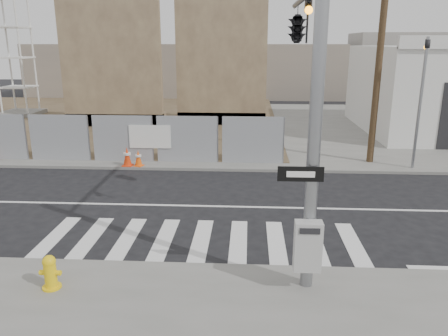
# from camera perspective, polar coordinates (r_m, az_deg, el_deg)

# --- Properties ---
(ground) EXTENTS (100.00, 100.00, 0.00)m
(ground) POSITION_cam_1_polar(r_m,az_deg,el_deg) (14.15, -1.90, -5.02)
(ground) COLOR black
(ground) RESTS_ON ground
(sidewalk_far) EXTENTS (50.00, 20.00, 0.12)m
(sidewalk_far) POSITION_cam_1_polar(r_m,az_deg,el_deg) (27.64, 0.71, 5.53)
(sidewalk_far) COLOR slate
(sidewalk_far) RESTS_ON ground
(signal_pole) EXTENTS (0.96, 5.87, 7.00)m
(signal_pole) POSITION_cam_1_polar(r_m,az_deg,el_deg) (11.19, 10.12, 14.26)
(signal_pole) COLOR gray
(signal_pole) RESTS_ON sidewalk_near
(far_signal_pole) EXTENTS (0.16, 0.20, 5.60)m
(far_signal_pole) POSITION_cam_1_polar(r_m,az_deg,el_deg) (19.07, 24.48, 9.80)
(far_signal_pole) COLOR gray
(far_signal_pole) RESTS_ON sidewalk_far
(concrete_wall_left) EXTENTS (6.00, 1.30, 8.00)m
(concrete_wall_left) POSITION_cam_1_polar(r_m,az_deg,el_deg) (27.55, -14.39, 11.97)
(concrete_wall_left) COLOR brown
(concrete_wall_left) RESTS_ON sidewalk_far
(concrete_wall_right) EXTENTS (5.50, 1.30, 8.00)m
(concrete_wall_right) POSITION_cam_1_polar(r_m,az_deg,el_deg) (27.35, -0.33, 12.43)
(concrete_wall_right) COLOR brown
(concrete_wall_right) RESTS_ON sidewalk_far
(utility_pole_right) EXTENTS (1.60, 0.28, 10.00)m
(utility_pole_right) POSITION_cam_1_polar(r_m,az_deg,el_deg) (19.39, 19.84, 15.47)
(utility_pole_right) COLOR #4B3923
(utility_pole_right) RESTS_ON sidewalk_far
(fire_hydrant) EXTENTS (0.46, 0.41, 0.74)m
(fire_hydrant) POSITION_cam_1_polar(r_m,az_deg,el_deg) (10.01, -21.75, -12.51)
(fire_hydrant) COLOR yellow
(fire_hydrant) RESTS_ON sidewalk_near
(traffic_cone_c) EXTENTS (0.41, 0.41, 0.80)m
(traffic_cone_c) POSITION_cam_1_polar(r_m,az_deg,el_deg) (18.66, -12.53, 1.45)
(traffic_cone_c) COLOR red
(traffic_cone_c) RESTS_ON sidewalk_far
(traffic_cone_d) EXTENTS (0.44, 0.44, 0.68)m
(traffic_cone_d) POSITION_cam_1_polar(r_m,az_deg,el_deg) (18.56, -11.13, 1.26)
(traffic_cone_d) COLOR #FF5A0D
(traffic_cone_d) RESTS_ON sidewalk_far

